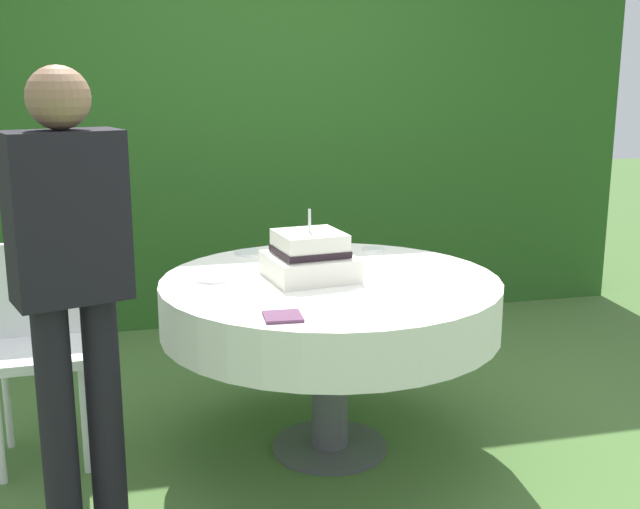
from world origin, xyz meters
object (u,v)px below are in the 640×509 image
serving_plate_near (251,253)px  serving_plate_left (321,260)px  cake_table (330,305)px  wedding_cake (310,257)px  serving_plate_right (373,249)px  standing_person (71,276)px  serving_plate_far (212,279)px  napkin_stack (283,317)px  garden_chair (39,330)px

serving_plate_near → serving_plate_left: 0.36m
cake_table → wedding_cake: (-0.08, 0.04, 0.20)m
wedding_cake → serving_plate_right: bearing=46.1°
standing_person → wedding_cake: bearing=26.1°
serving_plate_near → serving_plate_far: 0.49m
serving_plate_near → serving_plate_far: size_ratio=1.12×
cake_table → standing_person: standing_person is taller
cake_table → serving_plate_right: (0.33, 0.46, 0.12)m
serving_plate_near → napkin_stack: 1.00m
serving_plate_right → standing_person: (-1.31, -0.86, 0.17)m
serving_plate_far → napkin_stack: size_ratio=1.03×
serving_plate_left → standing_person: bearing=-145.0°
serving_plate_near → garden_chair: garden_chair is taller
napkin_stack → cake_table: bearing=58.2°
cake_table → serving_plate_far: (-0.47, 0.09, 0.12)m
wedding_cake → napkin_stack: 0.56m
serving_plate_left → standing_person: 1.26m
serving_plate_near → serving_plate_right: (0.57, -0.07, 0.00)m
wedding_cake → serving_plate_far: (-0.40, 0.05, -0.08)m
garden_chair → standing_person: standing_person is taller
serving_plate_right → napkin_stack: bearing=-123.8°
cake_table → garden_chair: size_ratio=1.56×
serving_plate_far → serving_plate_right: bearing=24.6°
wedding_cake → napkin_stack: (-0.22, -0.51, -0.08)m
cake_table → serving_plate_left: size_ratio=13.70×
garden_chair → standing_person: 0.81m
wedding_cake → serving_plate_near: wedding_cake is taller
cake_table → serving_plate_left: bearing=82.6°
cake_table → napkin_stack: bearing=-121.8°
serving_plate_left → serving_plate_near: bearing=143.1°
serving_plate_far → standing_person: (-0.51, -0.50, 0.17)m
wedding_cake → serving_plate_right: 0.59m
cake_table → serving_plate_right: size_ratio=13.33×
serving_plate_right → standing_person: standing_person is taller
napkin_stack → serving_plate_right: bearing=56.2°
serving_plate_near → cake_table: bearing=-64.9°
serving_plate_near → garden_chair: bearing=-165.0°
serving_plate_left → garden_chair: 1.23m
serving_plate_left → napkin_stack: bearing=-113.1°
wedding_cake → serving_plate_left: bearing=67.0°
cake_table → serving_plate_far: size_ratio=10.44×
cake_table → serving_plate_right: 0.57m
serving_plate_near → napkin_stack: bearing=-92.9°
wedding_cake → cake_table: bearing=-25.2°
wedding_cake → standing_person: standing_person is taller
serving_plate_near → serving_plate_right: size_ratio=1.43×
cake_table → serving_plate_far: bearing=169.3°
serving_plate_far → cake_table: bearing=-10.7°
cake_table → napkin_stack: size_ratio=10.73×
standing_person → serving_plate_far: bearing=44.3°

